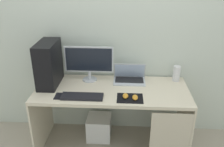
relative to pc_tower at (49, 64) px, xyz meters
The scene contains 13 objects.
ground_plane 1.21m from the pc_tower, ahead, with size 8.00×8.00×0.00m, color #9E9384.
wall_back 0.82m from the pc_tower, 23.39° to the left, with size 4.00×0.05×2.60m.
desk 0.81m from the pc_tower, ahead, with size 1.64×0.68×0.75m.
pc_tower is the anchor object (origin of this frame).
monitor 0.44m from the pc_tower, 15.20° to the left, with size 0.54×0.17×0.41m.
laptop 0.91m from the pc_tower, ahead, with size 0.36×0.24×0.21m.
speaker 1.43m from the pc_tower, ahead, with size 0.08×0.08×0.18m, color silver.
keyboard 0.54m from the pc_tower, 35.46° to the right, with size 0.42×0.14×0.02m, color black.
mousepad 0.95m from the pc_tower, 17.42° to the right, with size 0.26×0.20×0.01m, color black.
mouse_left 0.91m from the pc_tower, 17.67° to the right, with size 0.06×0.10×0.03m, color orange.
mouse_right 1.00m from the pc_tower, 17.38° to the right, with size 0.06×0.10×0.03m, color orange.
cell_phone 0.40m from the pc_tower, 60.50° to the right, with size 0.07×0.13×0.01m, color black.
subwoofer 0.99m from the pc_tower, ahead, with size 0.28×0.28×0.28m, color white.
Camera 1 is at (0.13, -2.31, 1.97)m, focal length 38.96 mm.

